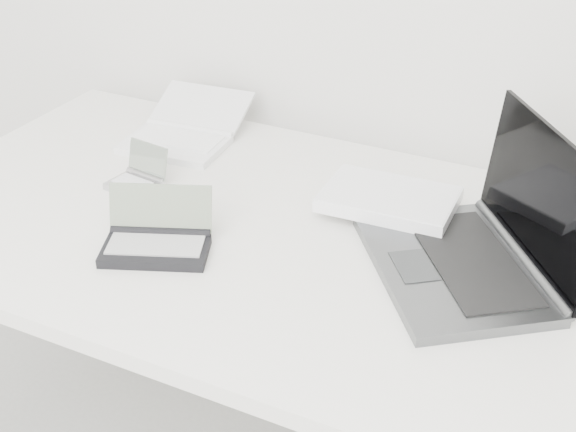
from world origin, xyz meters
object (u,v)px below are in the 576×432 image
at_px(desk, 313,261).
at_px(laptop_large, 451,233).
at_px(netbook_open_white, 183,133).
at_px(palmtop_charcoal, 157,240).

relative_size(desk, laptop_large, 3.15).
bearing_deg(netbook_open_white, laptop_large, -20.21).
bearing_deg(palmtop_charcoal, desk, 11.10).
xyz_separation_m(desk, palmtop_charcoal, (-0.23, -0.15, 0.07)).
distance_m(desk, netbook_open_white, 0.50).
xyz_separation_m(laptop_large, netbook_open_white, (-0.65, 0.18, -0.02)).
bearing_deg(desk, palmtop_charcoal, -146.43).
bearing_deg(desk, laptop_large, 16.07).
bearing_deg(netbook_open_white, desk, -34.62).
bearing_deg(palmtop_charcoal, laptop_large, 2.97).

